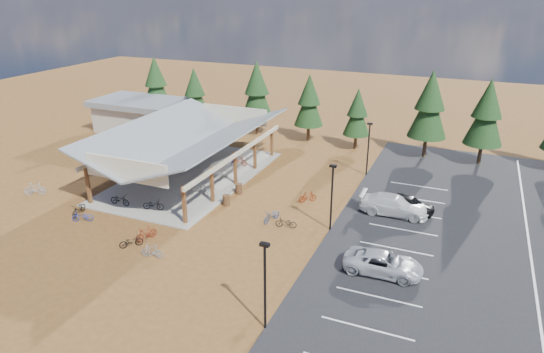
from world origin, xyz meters
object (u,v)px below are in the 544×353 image
Objects in this scene: bike_9 at (35,189)px; bike_pavilion at (190,138)px; lamp_post_1 at (332,193)px; bike_2 at (162,165)px; bike_13 at (152,251)px; car_2 at (383,263)px; bike_0 at (120,200)px; bike_6 at (229,162)px; outbuilding at (141,115)px; bike_14 at (272,216)px; bike_16 at (286,223)px; bike_10 at (82,216)px; lamp_post_0 at (265,280)px; trash_bin_0 at (226,200)px; lamp_post_2 at (368,145)px; bike_5 at (201,188)px; bike_15 at (308,197)px; trash_bin_1 at (239,189)px; bike_3 at (193,150)px; car_4 at (408,204)px; bike_1 at (158,168)px; bike_7 at (239,160)px; bike_4 at (153,205)px; bike_11 at (146,233)px; car_3 at (394,205)px; bike_8 at (79,209)px; bike_12 at (131,241)px.

bike_pavilion is at bearing -82.09° from bike_9.
lamp_post_1 reaches higher than bike_2.
car_2 reaches higher than bike_13.
bike_0 is 1.09× the size of bike_6.
outbuilding reaches higher than bike_9.
bike_16 is (1.37, -0.52, -0.06)m from bike_14.
outbuilding reaches higher than bike_10.
bike_2 is (-18.59, 17.36, -2.39)m from lamp_post_0.
bike_0 is at bearing -155.86° from trash_bin_0.
lamp_post_2 is 13.62m from bike_16.
bike_5 is 9.30m from bike_15.
bike_0 is at bearing -139.00° from lamp_post_2.
lamp_post_2 is at bearing 51.02° from trash_bin_0.
trash_bin_1 is 0.51× the size of bike_3.
car_4 is at bearing -106.08° from bike_9.
bike_1 is 23.32m from car_4.
bike_6 is at bearing 63.15° from bike_pavilion.
outbuilding is 6.80× the size of bike_10.
bike_7 reaches higher than bike_0.
car_4 is (4.85, -6.80, -2.24)m from lamp_post_2.
bike_pavilion is at bearing 163.63° from trash_bin_1.
bike_4 is at bearing -82.17° from bike_pavilion.
bike_9 is at bearing -79.34° from outbuilding.
bike_7 is at bearing 132.01° from bike_10.
bike_11 is at bearing -125.25° from bike_0.
bike_4 is 0.32× the size of car_3.
bike_1 is 10.67m from bike_10.
bike_14 is at bearing -109.82° from lamp_post_2.
bike_16 is (14.74, 5.14, -0.00)m from bike_10.
outbuilding is 6.99× the size of bike_15.
bike_10 is (1.10, -0.80, -0.08)m from bike_8.
bike_9 reaches higher than bike_10.
bike_pavilion is 13.01× the size of bike_5.
bike_2 reaches higher than bike_14.
lamp_post_0 is at bearing 146.58° from car_2.
bike_13 is at bearing 132.69° from car_3.
bike_pavilion is 11.26× the size of bike_4.
bike_4 is 11.99m from bike_7.
lamp_post_0 is at bearing -146.71° from bike_7.
car_3 reaches higher than bike_12.
car_3 is (22.46, -0.98, 0.23)m from bike_2.
bike_3 is at bearing 74.43° from car_3.
bike_0 is 13.11m from bike_3.
car_2 is (22.58, 1.81, 0.30)m from bike_10.
bike_9 is at bearing 97.03° from bike_0.
bike_2 is 1.13× the size of bike_13.
lamp_post_0 is 2.79× the size of bike_9.
lamp_post_1 reaches higher than bike_14.
bike_14 is 0.45× the size of car_4.
bike_5 is (6.37, -3.43, -0.04)m from bike_2.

